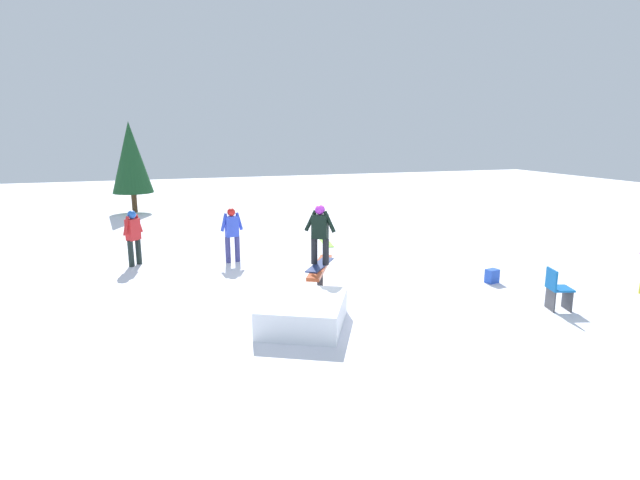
{
  "coord_description": "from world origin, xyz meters",
  "views": [
    {
      "loc": [
        -10.51,
        3.45,
        3.66
      ],
      "look_at": [
        0.0,
        0.0,
        1.24
      ],
      "focal_mm": 28.0,
      "sensor_mm": 36.0,
      "label": 1
    }
  ],
  "objects_px": {
    "bystander_red": "(133,235)",
    "backpack_on_snow": "(492,276)",
    "pine_tree_far": "(131,158)",
    "rail_feature": "(320,270)",
    "main_rider_on_rail": "(320,235)",
    "folding_chair": "(557,291)",
    "bystander_blue": "(232,232)",
    "loose_snowboard_lime": "(326,243)"
  },
  "relations": [
    {
      "from": "bystander_blue",
      "to": "backpack_on_snow",
      "type": "relative_size",
      "value": 4.57
    },
    {
      "from": "bystander_blue",
      "to": "pine_tree_far",
      "type": "relative_size",
      "value": 0.38
    },
    {
      "from": "pine_tree_far",
      "to": "rail_feature",
      "type": "bearing_deg",
      "value": -161.98
    },
    {
      "from": "bystander_red",
      "to": "pine_tree_far",
      "type": "distance_m",
      "value": 10.02
    },
    {
      "from": "bystander_blue",
      "to": "loose_snowboard_lime",
      "type": "bearing_deg",
      "value": 15.05
    },
    {
      "from": "folding_chair",
      "to": "rail_feature",
      "type": "bearing_deg",
      "value": 75.0
    },
    {
      "from": "main_rider_on_rail",
      "to": "bystander_blue",
      "type": "xyz_separation_m",
      "value": [
        3.36,
        1.51,
        -0.48
      ]
    },
    {
      "from": "rail_feature",
      "to": "bystander_red",
      "type": "distance_m",
      "value": 5.67
    },
    {
      "from": "bystander_red",
      "to": "main_rider_on_rail",
      "type": "bearing_deg",
      "value": -90.29
    },
    {
      "from": "bystander_blue",
      "to": "pine_tree_far",
      "type": "height_order",
      "value": "pine_tree_far"
    },
    {
      "from": "folding_chair",
      "to": "backpack_on_snow",
      "type": "bearing_deg",
      "value": 18.53
    },
    {
      "from": "bystander_red",
      "to": "pine_tree_far",
      "type": "xyz_separation_m",
      "value": [
        9.89,
        0.32,
        1.62
      ]
    },
    {
      "from": "rail_feature",
      "to": "loose_snowboard_lime",
      "type": "distance_m",
      "value": 5.19
    },
    {
      "from": "pine_tree_far",
      "to": "main_rider_on_rail",
      "type": "bearing_deg",
      "value": -161.98
    },
    {
      "from": "backpack_on_snow",
      "to": "pine_tree_far",
      "type": "height_order",
      "value": "pine_tree_far"
    },
    {
      "from": "main_rider_on_rail",
      "to": "backpack_on_snow",
      "type": "height_order",
      "value": "main_rider_on_rail"
    },
    {
      "from": "rail_feature",
      "to": "folding_chair",
      "type": "height_order",
      "value": "folding_chair"
    },
    {
      "from": "main_rider_on_rail",
      "to": "backpack_on_snow",
      "type": "xyz_separation_m",
      "value": [
        -0.63,
        -4.26,
        -1.18
      ]
    },
    {
      "from": "bystander_red",
      "to": "backpack_on_snow",
      "type": "distance_m",
      "value": 9.55
    },
    {
      "from": "backpack_on_snow",
      "to": "main_rider_on_rail",
      "type": "bearing_deg",
      "value": 159.17
    },
    {
      "from": "main_rider_on_rail",
      "to": "backpack_on_snow",
      "type": "distance_m",
      "value": 4.46
    },
    {
      "from": "rail_feature",
      "to": "bystander_red",
      "type": "relative_size",
      "value": 1.27
    },
    {
      "from": "rail_feature",
      "to": "main_rider_on_rail",
      "type": "relative_size",
      "value": 1.4
    },
    {
      "from": "rail_feature",
      "to": "folding_chair",
      "type": "xyz_separation_m",
      "value": [
        -2.64,
        -4.33,
        -0.12
      ]
    },
    {
      "from": "rail_feature",
      "to": "pine_tree_far",
      "type": "distance_m",
      "value": 14.58
    },
    {
      "from": "backpack_on_snow",
      "to": "pine_tree_far",
      "type": "relative_size",
      "value": 0.08
    },
    {
      "from": "folding_chair",
      "to": "loose_snowboard_lime",
      "type": "bearing_deg",
      "value": 35.01
    },
    {
      "from": "rail_feature",
      "to": "folding_chair",
      "type": "bearing_deg",
      "value": -94.35
    },
    {
      "from": "loose_snowboard_lime",
      "to": "backpack_on_snow",
      "type": "xyz_separation_m",
      "value": [
        -5.46,
        -2.44,
        0.16
      ]
    },
    {
      "from": "loose_snowboard_lime",
      "to": "folding_chair",
      "type": "xyz_separation_m",
      "value": [
        -7.48,
        -2.52,
        0.4
      ]
    },
    {
      "from": "main_rider_on_rail",
      "to": "pine_tree_far",
      "type": "xyz_separation_m",
      "value": [
        13.74,
        4.47,
        1.14
      ]
    },
    {
      "from": "bystander_blue",
      "to": "folding_chair",
      "type": "xyz_separation_m",
      "value": [
        -6.0,
        -5.84,
        -0.46
      ]
    },
    {
      "from": "bystander_red",
      "to": "backpack_on_snow",
      "type": "xyz_separation_m",
      "value": [
        -4.48,
        -8.4,
        -0.7
      ]
    },
    {
      "from": "main_rider_on_rail",
      "to": "pine_tree_far",
      "type": "bearing_deg",
      "value": 53.73
    },
    {
      "from": "rail_feature",
      "to": "loose_snowboard_lime",
      "type": "bearing_deg",
      "value": 6.52
    },
    {
      "from": "rail_feature",
      "to": "bystander_blue",
      "type": "bearing_deg",
      "value": 51.3
    },
    {
      "from": "rail_feature",
      "to": "pine_tree_far",
      "type": "relative_size",
      "value": 0.48
    },
    {
      "from": "main_rider_on_rail",
      "to": "bystander_blue",
      "type": "bearing_deg",
      "value": 59.95
    },
    {
      "from": "bystander_blue",
      "to": "pine_tree_far",
      "type": "distance_m",
      "value": 10.91
    },
    {
      "from": "main_rider_on_rail",
      "to": "bystander_red",
      "type": "xyz_separation_m",
      "value": [
        3.85,
        4.15,
        -0.48
      ]
    },
    {
      "from": "rail_feature",
      "to": "backpack_on_snow",
      "type": "relative_size",
      "value": 5.78
    },
    {
      "from": "bystander_blue",
      "to": "pine_tree_far",
      "type": "bearing_deg",
      "value": 96.99
    }
  ]
}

